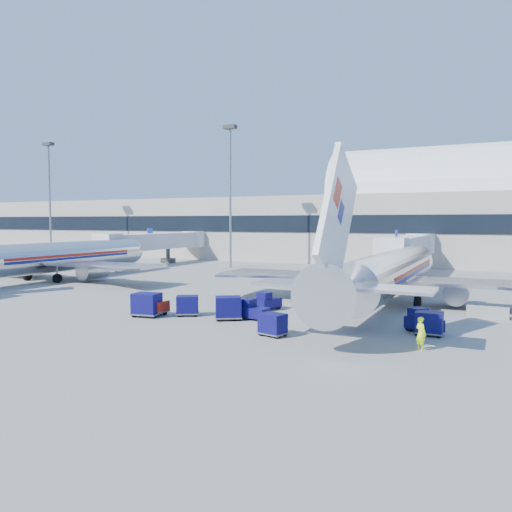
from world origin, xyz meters
The scene contains 19 objects.
ground centered at (0.00, 0.00, 0.00)m, with size 260.00×260.00×0.00m, color gray.
terminal centered at (-13.60, 55.96, 7.52)m, with size 170.00×28.15×21.00m.
airliner_main centered at (10.00, 4.51, 2.93)m, with size 32.00×37.26×12.07m.
airliner_mid centered at (-32.00, 4.51, 2.93)m, with size 32.00×37.26×12.07m.
jetbridge_near centered at (7.60, 30.81, 3.93)m, with size 4.40×27.50×6.25m.
jetbridge_mid centered at (-34.40, 30.81, 3.93)m, with size 4.40×27.50×6.25m.
mast_far_west centered at (-60.00, 30.00, 14.79)m, with size 2.00×1.20×22.60m.
mast_west centered at (-20.00, 30.00, 14.79)m, with size 2.00×1.20×22.60m.
barrier_near centered at (18.00, 2.00, 0.45)m, with size 3.00×0.55×0.90m, color #9E9E96.
tug_lead centered at (1.94, -6.40, 0.70)m, with size 2.51×1.52×1.54m.
tug_right centered at (14.20, -5.38, 0.73)m, with size 2.73×2.41×1.61m.
tug_left centered at (1.22, -2.16, 0.70)m, with size 1.76×2.58×1.53m.
cart_train_a centered at (0.35, -7.34, 0.94)m, with size 2.51×2.36×1.77m.
cart_train_b centered at (-3.36, -7.29, 0.84)m, with size 2.24×2.10×1.58m.
cart_train_c centered at (-6.01, -9.01, 0.99)m, with size 2.30×1.88×1.85m.
cart_solo_near centered at (5.54, -10.72, 0.78)m, with size 1.92×1.63×1.47m.
cart_solo_far centered at (14.68, -6.11, 0.83)m, with size 1.78×1.36×1.56m.
cart_open_red centered at (-5.91, -8.25, 0.42)m, with size 2.28×1.70×0.58m.
ramp_worker centered at (14.69, -10.21, 0.97)m, with size 0.71×0.47×1.95m, color #BFF119.
Camera 1 is at (18.54, -40.00, 7.46)m, focal length 35.00 mm.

